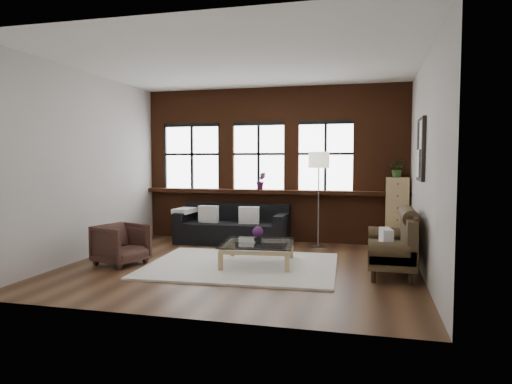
% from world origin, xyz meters
% --- Properties ---
extents(floor, '(5.50, 5.50, 0.00)m').
position_xyz_m(floor, '(0.00, 0.00, 0.00)').
color(floor, '#422818').
rests_on(floor, ground).
extents(ceiling, '(5.50, 5.50, 0.00)m').
position_xyz_m(ceiling, '(0.00, 0.00, 3.20)').
color(ceiling, white).
rests_on(ceiling, ground).
extents(wall_back, '(5.50, 0.00, 5.50)m').
position_xyz_m(wall_back, '(0.00, 2.50, 1.60)').
color(wall_back, beige).
rests_on(wall_back, ground).
extents(wall_front, '(5.50, 0.00, 5.50)m').
position_xyz_m(wall_front, '(0.00, -2.50, 1.60)').
color(wall_front, beige).
rests_on(wall_front, ground).
extents(wall_left, '(0.00, 5.00, 5.00)m').
position_xyz_m(wall_left, '(-2.75, 0.00, 1.60)').
color(wall_left, beige).
rests_on(wall_left, ground).
extents(wall_right, '(0.00, 5.00, 5.00)m').
position_xyz_m(wall_right, '(2.75, 0.00, 1.60)').
color(wall_right, beige).
rests_on(wall_right, ground).
extents(brick_backwall, '(5.50, 0.12, 3.20)m').
position_xyz_m(brick_backwall, '(0.00, 2.44, 1.60)').
color(brick_backwall, '#4C2412').
rests_on(brick_backwall, floor).
extents(sill_ledge, '(5.50, 0.30, 0.08)m').
position_xyz_m(sill_ledge, '(0.00, 2.35, 1.04)').
color(sill_ledge, '#4C2412').
rests_on(sill_ledge, brick_backwall).
extents(window_left, '(1.38, 0.10, 1.50)m').
position_xyz_m(window_left, '(-1.80, 2.45, 1.75)').
color(window_left, black).
rests_on(window_left, brick_backwall).
extents(window_mid, '(1.38, 0.10, 1.50)m').
position_xyz_m(window_mid, '(-0.30, 2.45, 1.75)').
color(window_mid, black).
rests_on(window_mid, brick_backwall).
extents(window_right, '(1.38, 0.10, 1.50)m').
position_xyz_m(window_right, '(1.10, 2.45, 1.75)').
color(window_right, black).
rests_on(window_right, brick_backwall).
extents(wall_poster, '(0.05, 0.74, 0.94)m').
position_xyz_m(wall_poster, '(2.72, 0.30, 1.85)').
color(wall_poster, black).
rests_on(wall_poster, wall_right).
extents(shag_rug, '(3.08, 2.48, 0.03)m').
position_xyz_m(shag_rug, '(0.02, -0.03, 0.02)').
color(shag_rug, silver).
rests_on(shag_rug, floor).
extents(dark_sofa, '(2.25, 0.91, 0.81)m').
position_xyz_m(dark_sofa, '(-0.72, 1.90, 0.41)').
color(dark_sofa, black).
rests_on(dark_sofa, floor).
extents(pillow_a, '(0.41, 0.17, 0.34)m').
position_xyz_m(pillow_a, '(-1.20, 1.80, 0.60)').
color(pillow_a, silver).
rests_on(pillow_a, dark_sofa).
extents(pillow_b, '(0.41, 0.18, 0.34)m').
position_xyz_m(pillow_b, '(-0.34, 1.80, 0.60)').
color(pillow_b, silver).
rests_on(pillow_b, dark_sofa).
extents(vintage_settee, '(0.74, 1.67, 0.89)m').
position_xyz_m(vintage_settee, '(2.30, 0.19, 0.44)').
color(vintage_settee, '#3A2E1B').
rests_on(vintage_settee, floor).
extents(pillow_settee, '(0.20, 0.40, 0.34)m').
position_xyz_m(pillow_settee, '(2.22, -0.32, 0.56)').
color(pillow_settee, silver).
rests_on(pillow_settee, vintage_settee).
extents(armchair, '(0.91, 0.90, 0.66)m').
position_xyz_m(armchair, '(-1.91, -0.36, 0.33)').
color(armchair, '#3A231D').
rests_on(armchair, floor).
extents(coffee_table, '(1.25, 1.25, 0.38)m').
position_xyz_m(coffee_table, '(0.25, 0.12, 0.18)').
color(coffee_table, tan).
rests_on(coffee_table, shag_rug).
extents(vase, '(0.16, 0.16, 0.14)m').
position_xyz_m(vase, '(0.25, 0.12, 0.44)').
color(vase, '#B2B2B2').
rests_on(vase, coffee_table).
extents(flowers, '(0.18, 0.18, 0.18)m').
position_xyz_m(flowers, '(0.25, 0.12, 0.54)').
color(flowers, '#491A4C').
rests_on(flowers, vase).
extents(drawer_chest, '(0.42, 0.42, 1.36)m').
position_xyz_m(drawer_chest, '(2.50, 2.23, 0.68)').
color(drawer_chest, tan).
rests_on(drawer_chest, floor).
extents(potted_plant_top, '(0.35, 0.32, 0.34)m').
position_xyz_m(potted_plant_top, '(2.50, 2.23, 1.54)').
color(potted_plant_top, '#2D5923').
rests_on(potted_plant_top, drawer_chest).
extents(floor_lamp, '(0.40, 0.40, 2.00)m').
position_xyz_m(floor_lamp, '(1.03, 1.85, 1.00)').
color(floor_lamp, '#A5A5A8').
rests_on(floor_lamp, floor).
extents(sill_plant, '(0.25, 0.23, 0.37)m').
position_xyz_m(sill_plant, '(-0.22, 2.32, 1.26)').
color(sill_plant, '#491A4C').
rests_on(sill_plant, sill_ledge).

